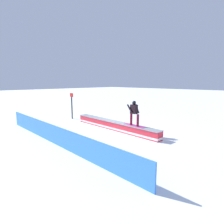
# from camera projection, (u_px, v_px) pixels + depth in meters

# --- Properties ---
(ground_plane) EXTENTS (120.00, 120.00, 0.00)m
(ground_plane) POSITION_uv_depth(u_px,v_px,m) (114.00, 129.00, 12.21)
(ground_plane) COLOR white
(grind_box) EXTENTS (6.88, 0.77, 0.53)m
(grind_box) POSITION_uv_depth(u_px,v_px,m) (114.00, 126.00, 12.17)
(grind_box) COLOR red
(grind_box) RESTS_ON ground_plane
(snowboarder) EXTENTS (1.50, 0.43, 1.44)m
(snowboarder) POSITION_uv_depth(u_px,v_px,m) (134.00, 112.00, 10.82)
(snowboarder) COLOR #CA2884
(snowboarder) RESTS_ON grind_box
(safety_fence) EXTENTS (11.53, 0.39, 0.93)m
(safety_fence) POSITION_uv_depth(u_px,v_px,m) (55.00, 135.00, 9.27)
(safety_fence) COLOR #3A80EC
(safety_fence) RESTS_ON ground_plane
(trail_marker) EXTENTS (0.40, 0.10, 2.10)m
(trail_marker) POSITION_uv_depth(u_px,v_px,m) (72.00, 105.00, 15.44)
(trail_marker) COLOR #262628
(trail_marker) RESTS_ON ground_plane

